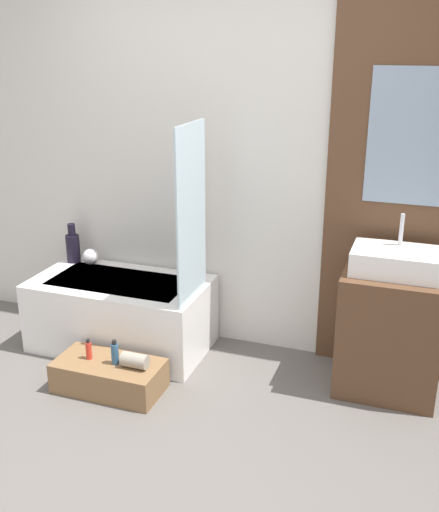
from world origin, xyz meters
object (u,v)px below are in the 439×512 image
(wooden_step_bench, at_px, (109,376))
(bottle_soap_primary, at_px, (89,350))
(sink, at_px, (397,261))
(vase_round_light, at_px, (91,257))
(bottle_soap_secondary, at_px, (115,353))
(vase_tall_dark, at_px, (73,246))
(bathtub, at_px, (122,313))

(wooden_step_bench, distance_m, bottle_soap_primary, 0.20)
(sink, bearing_deg, wooden_step_bench, -159.46)
(vase_round_light, relative_size, bottle_soap_secondary, 0.74)
(wooden_step_bench, xyz_separation_m, sink, (1.58, 0.59, 0.73))
(vase_tall_dark, distance_m, bottle_soap_secondary, 1.11)
(sink, relative_size, bottle_soap_primary, 3.89)
(vase_round_light, xyz_separation_m, bottle_soap_primary, (0.41, -0.75, -0.30))
(vase_tall_dark, bearing_deg, bathtub, -24.30)
(bathtub, xyz_separation_m, bottle_soap_secondary, (0.24, -0.53, 0.01))
(wooden_step_bench, relative_size, sink, 1.28)
(bottle_soap_primary, bearing_deg, sink, 19.09)
(bathtub, bearing_deg, wooden_step_bench, -69.97)
(vase_tall_dark, height_order, vase_round_light, vase_tall_dark)
(vase_tall_dark, distance_m, vase_round_light, 0.16)
(wooden_step_bench, bearing_deg, sink, 20.54)
(bottle_soap_primary, bearing_deg, vase_round_light, 118.77)
(sink, xyz_separation_m, vase_tall_dark, (-2.27, 0.17, -0.22))
(bottle_soap_secondary, bearing_deg, vase_tall_dark, 134.30)
(bathtub, xyz_separation_m, sink, (1.78, 0.06, 0.58))
(bathtub, relative_size, vase_round_light, 10.24)
(bottle_soap_primary, distance_m, bottle_soap_secondary, 0.18)
(vase_tall_dark, relative_size, bottle_soap_secondary, 1.83)
(bathtub, relative_size, sink, 2.32)
(vase_tall_dark, xyz_separation_m, bottle_soap_primary, (0.56, -0.76, -0.36))
(sink, distance_m, vase_round_light, 2.15)
(bathtub, height_order, bottle_soap_secondary, bathtub)
(wooden_step_bench, height_order, bottle_soap_secondary, bottle_soap_secondary)
(vase_tall_dark, xyz_separation_m, vase_round_light, (0.15, -0.01, -0.06))
(vase_tall_dark, bearing_deg, wooden_step_bench, -47.66)
(vase_round_light, bearing_deg, bottle_soap_primary, -61.23)
(wooden_step_bench, xyz_separation_m, vase_tall_dark, (-0.69, 0.76, 0.51))
(sink, height_order, bottle_soap_secondary, sink)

